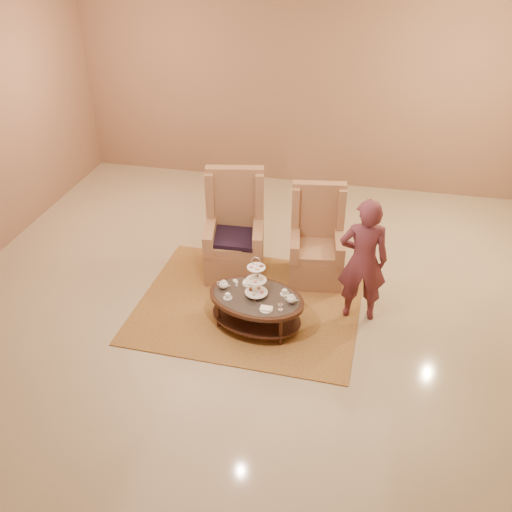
% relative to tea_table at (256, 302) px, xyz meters
% --- Properties ---
extents(ground, '(8.00, 8.00, 0.00)m').
position_rel_tea_table_xyz_m(ground, '(-0.04, 0.27, -0.35)').
color(ground, '#BCAC8B').
rests_on(ground, ground).
extents(ceiling, '(8.00, 8.00, 0.02)m').
position_rel_tea_table_xyz_m(ceiling, '(-0.04, 0.27, -0.35)').
color(ceiling, beige).
rests_on(ceiling, ground).
extents(wall_back, '(8.00, 0.04, 3.50)m').
position_rel_tea_table_xyz_m(wall_back, '(-0.04, 4.27, 1.40)').
color(wall_back, '#9C7155').
rests_on(wall_back, ground).
extents(rug, '(2.82, 2.37, 0.01)m').
position_rel_tea_table_xyz_m(rug, '(-0.17, 0.38, -0.35)').
color(rug, '#AD823D').
rests_on(rug, ground).
extents(tea_table, '(1.31, 1.03, 0.97)m').
position_rel_tea_table_xyz_m(tea_table, '(0.00, 0.00, 0.00)').
color(tea_table, black).
rests_on(tea_table, ground).
extents(armchair_left, '(0.90, 0.92, 1.42)m').
position_rel_tea_table_xyz_m(armchair_left, '(-0.55, 1.17, 0.13)').
color(armchair_left, '#9E6D4A').
rests_on(armchair_left, ground).
extents(armchair_right, '(0.79, 0.81, 1.29)m').
position_rel_tea_table_xyz_m(armchair_right, '(0.55, 1.25, 0.08)').
color(armchair_right, '#9E6D4A').
rests_on(armchair_right, ground).
extents(person, '(0.62, 0.44, 1.60)m').
position_rel_tea_table_xyz_m(person, '(1.18, 0.46, 0.44)').
color(person, '#592630').
rests_on(person, ground).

